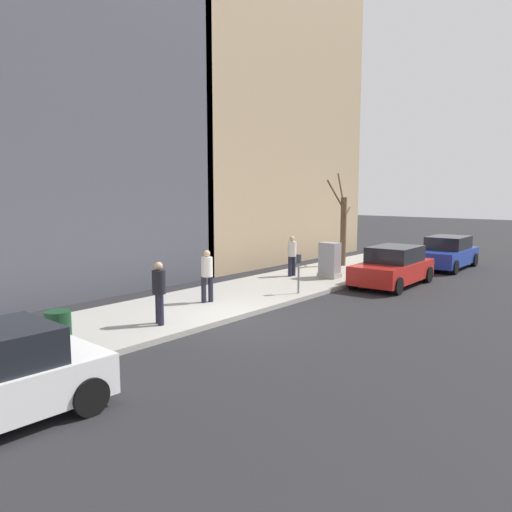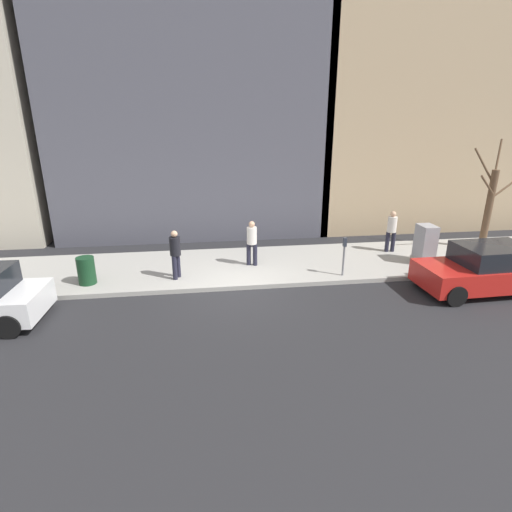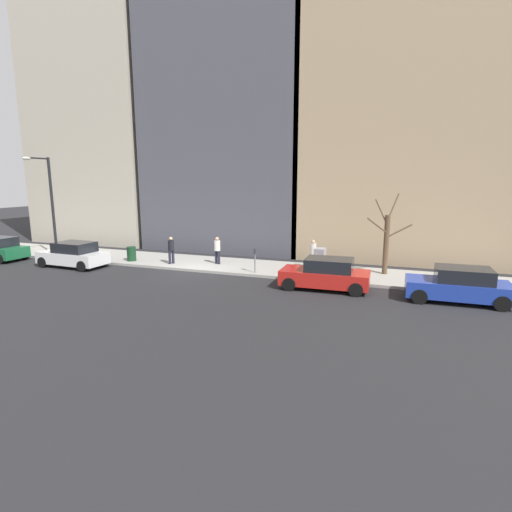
{
  "view_description": "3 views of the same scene",
  "coord_description": "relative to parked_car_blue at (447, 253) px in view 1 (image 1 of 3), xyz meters",
  "views": [
    {
      "loc": [
        -9.15,
        10.12,
        3.62
      ],
      "look_at": [
        1.49,
        -2.75,
        1.46
      ],
      "focal_mm": 35.0,
      "sensor_mm": 36.0,
      "label": 1
    },
    {
      "loc": [
        -11.8,
        0.91,
        5.29
      ],
      "look_at": [
        0.55,
        -0.78,
        0.96
      ],
      "focal_mm": 28.0,
      "sensor_mm": 36.0,
      "label": 2
    },
    {
      "loc": [
        -19.82,
        -11.15,
        5.2
      ],
      "look_at": [
        0.18,
        -3.94,
        1.15
      ],
      "focal_mm": 28.0,
      "sensor_mm": 36.0,
      "label": 3
    }
  ],
  "objects": [
    {
      "name": "sidewalk",
      "position": [
        3.19,
        13.74,
        -0.66
      ],
      "size": [
        4.0,
        36.0,
        0.15
      ],
      "primitive_type": "cube",
      "color": "#9E9B93",
      "rests_on": "ground"
    },
    {
      "name": "pedestrian_midblock",
      "position": [
        3.08,
        12.92,
        0.35
      ],
      "size": [
        0.36,
        0.39,
        1.66
      ],
      "rotation": [
        0.0,
        0.0,
        4.37
      ],
      "color": "#1E1E2D",
      "rests_on": "sidewalk"
    },
    {
      "name": "parked_car_red",
      "position": [
        0.11,
        5.76,
        0.0
      ],
      "size": [
        2.02,
        4.25,
        1.52
      ],
      "rotation": [
        0.0,
        0.0,
        0.03
      ],
      "color": "red",
      "rests_on": "ground"
    },
    {
      "name": "pedestrian_near_meter",
      "position": [
        3.89,
        7.19,
        0.35
      ],
      "size": [
        0.36,
        0.4,
        1.66
      ],
      "rotation": [
        0.0,
        0.0,
        1.51
      ],
      "color": "#1E1E2D",
      "rests_on": "sidewalk"
    },
    {
      "name": "office_tower_left",
      "position": [
        13.13,
        2.81,
        10.27
      ],
      "size": [
        12.86,
        12.86,
        22.02
      ],
      "primitive_type": "cube",
      "color": "tan",
      "rests_on": "ground"
    },
    {
      "name": "parking_meter",
      "position": [
        1.64,
        9.96,
        0.24
      ],
      "size": [
        0.14,
        0.1,
        1.35
      ],
      "color": "slate",
      "rests_on": "sidewalk"
    },
    {
      "name": "utility_box",
      "position": [
        2.49,
        6.52,
        0.11
      ],
      "size": [
        0.83,
        0.61,
        1.43
      ],
      "color": "#A8A399",
      "rests_on": "sidewalk"
    },
    {
      "name": "ground_plane",
      "position": [
        1.19,
        13.74,
        -0.74
      ],
      "size": [
        120.0,
        120.0,
        0.0
      ],
      "primitive_type": "plane",
      "color": "#232326"
    },
    {
      "name": "parked_car_blue",
      "position": [
        0.0,
        0.0,
        0.0
      ],
      "size": [
        2.0,
        4.24,
        1.52
      ],
      "rotation": [
        0.0,
        0.0,
        0.02
      ],
      "color": "#1E389E",
      "rests_on": "ground"
    },
    {
      "name": "trash_bin",
      "position": [
        2.09,
        18.47,
        -0.14
      ],
      "size": [
        0.56,
        0.56,
        0.9
      ],
      "primitive_type": "cylinder",
      "color": "#14381E",
      "rests_on": "sidewalk"
    },
    {
      "name": "pedestrian_far_corner",
      "position": [
        2.17,
        15.6,
        0.35
      ],
      "size": [
        0.38,
        0.36,
        1.66
      ],
      "rotation": [
        0.0,
        0.0,
        5.85
      ],
      "color": "#1E1E2D",
      "rests_on": "sidewalk"
    },
    {
      "name": "bare_tree",
      "position": [
        3.81,
        3.19,
        1.21
      ],
      "size": [
        1.28,
        2.3,
        4.36
      ],
      "color": "brown",
      "rests_on": "sidewalk"
    }
  ]
}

